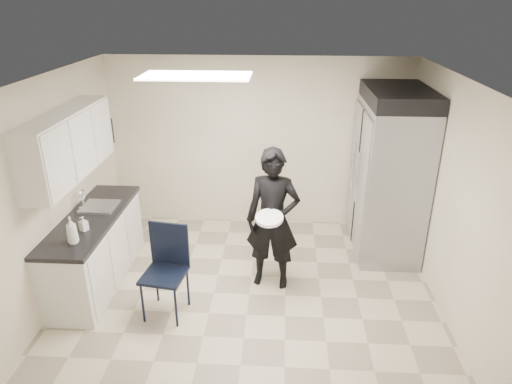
# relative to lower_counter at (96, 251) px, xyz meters

# --- Properties ---
(floor) EXTENTS (4.50, 4.50, 0.00)m
(floor) POSITION_rel_lower_counter_xyz_m (1.95, -0.20, -0.43)
(floor) COLOR #BEB295
(floor) RESTS_ON ground
(ceiling) EXTENTS (4.50, 4.50, 0.00)m
(ceiling) POSITION_rel_lower_counter_xyz_m (1.95, -0.20, 2.17)
(ceiling) COLOR silver
(ceiling) RESTS_ON back_wall
(back_wall) EXTENTS (4.50, 0.00, 4.50)m
(back_wall) POSITION_rel_lower_counter_xyz_m (1.95, 1.80, 0.87)
(back_wall) COLOR beige
(back_wall) RESTS_ON floor
(left_wall) EXTENTS (0.00, 4.00, 4.00)m
(left_wall) POSITION_rel_lower_counter_xyz_m (-0.30, -0.20, 0.87)
(left_wall) COLOR beige
(left_wall) RESTS_ON floor
(right_wall) EXTENTS (0.00, 4.00, 4.00)m
(right_wall) POSITION_rel_lower_counter_xyz_m (4.20, -0.20, 0.87)
(right_wall) COLOR beige
(right_wall) RESTS_ON floor
(ceiling_panel) EXTENTS (1.20, 0.60, 0.02)m
(ceiling_panel) POSITION_rel_lower_counter_xyz_m (1.35, 0.20, 2.14)
(ceiling_panel) COLOR white
(ceiling_panel) RESTS_ON ceiling
(lower_counter) EXTENTS (0.60, 1.90, 0.86)m
(lower_counter) POSITION_rel_lower_counter_xyz_m (0.00, 0.00, 0.00)
(lower_counter) COLOR silver
(lower_counter) RESTS_ON floor
(countertop) EXTENTS (0.64, 1.95, 0.05)m
(countertop) POSITION_rel_lower_counter_xyz_m (0.00, 0.00, 0.46)
(countertop) COLOR black
(countertop) RESTS_ON lower_counter
(sink) EXTENTS (0.42, 0.40, 0.14)m
(sink) POSITION_rel_lower_counter_xyz_m (0.02, 0.25, 0.44)
(sink) COLOR gray
(sink) RESTS_ON countertop
(faucet) EXTENTS (0.02, 0.02, 0.24)m
(faucet) POSITION_rel_lower_counter_xyz_m (-0.18, 0.25, 0.59)
(faucet) COLOR silver
(faucet) RESTS_ON countertop
(upper_cabinets) EXTENTS (0.35, 1.80, 0.75)m
(upper_cabinets) POSITION_rel_lower_counter_xyz_m (-0.13, 0.00, 1.40)
(upper_cabinets) COLOR silver
(upper_cabinets) RESTS_ON left_wall
(towel_dispenser) EXTENTS (0.22, 0.30, 0.35)m
(towel_dispenser) POSITION_rel_lower_counter_xyz_m (-0.19, 1.15, 1.19)
(towel_dispenser) COLOR black
(towel_dispenser) RESTS_ON left_wall
(notice_sticker_left) EXTENTS (0.00, 0.12, 0.07)m
(notice_sticker_left) POSITION_rel_lower_counter_xyz_m (-0.29, -0.10, 0.79)
(notice_sticker_left) COLOR yellow
(notice_sticker_left) RESTS_ON left_wall
(notice_sticker_right) EXTENTS (0.00, 0.12, 0.07)m
(notice_sticker_right) POSITION_rel_lower_counter_xyz_m (-0.29, 0.10, 0.75)
(notice_sticker_right) COLOR yellow
(notice_sticker_right) RESTS_ON left_wall
(commercial_fridge) EXTENTS (0.80, 1.35, 2.10)m
(commercial_fridge) POSITION_rel_lower_counter_xyz_m (3.78, 1.07, 0.62)
(commercial_fridge) COLOR gray
(commercial_fridge) RESTS_ON floor
(fridge_compressor) EXTENTS (0.80, 1.35, 0.20)m
(fridge_compressor) POSITION_rel_lower_counter_xyz_m (3.78, 1.07, 1.77)
(fridge_compressor) COLOR black
(fridge_compressor) RESTS_ON commercial_fridge
(folding_chair) EXTENTS (0.52, 0.52, 1.03)m
(folding_chair) POSITION_rel_lower_counter_xyz_m (1.03, -0.61, 0.09)
(folding_chair) COLOR black
(folding_chair) RESTS_ON floor
(man_tuxedo) EXTENTS (0.71, 0.52, 1.78)m
(man_tuxedo) POSITION_rel_lower_counter_xyz_m (2.22, 0.08, 0.46)
(man_tuxedo) COLOR black
(man_tuxedo) RESTS_ON floor
(bucket_lid) EXTENTS (0.36, 0.36, 0.04)m
(bucket_lid) POSITION_rel_lower_counter_xyz_m (2.18, -0.17, 0.61)
(bucket_lid) COLOR silver
(bucket_lid) RESTS_ON man_tuxedo
(soap_bottle_a) EXTENTS (0.16, 0.16, 0.31)m
(soap_bottle_a) POSITION_rel_lower_counter_xyz_m (0.08, -0.63, 0.63)
(soap_bottle_a) COLOR silver
(soap_bottle_a) RESTS_ON countertop
(soap_bottle_b) EXTENTS (0.11, 0.11, 0.17)m
(soap_bottle_b) POSITION_rel_lower_counter_xyz_m (0.07, -0.35, 0.57)
(soap_bottle_b) COLOR #AEACB8
(soap_bottle_b) RESTS_ON countertop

